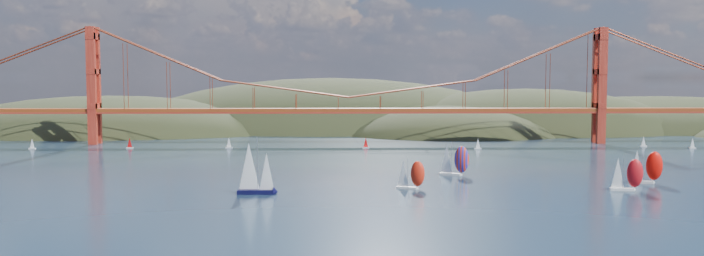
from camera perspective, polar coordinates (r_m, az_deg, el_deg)
name	(u,v)px	position (r m, az deg, el deg)	size (l,w,h in m)	color
ground	(363,224)	(148.73, 0.96, -7.94)	(1200.00, 1200.00, 0.00)	black
headlands	(418,148)	(428.83, 5.52, -1.67)	(725.00, 225.00, 96.00)	black
bridge	(345,76)	(325.31, -0.58, 4.37)	(552.00, 12.00, 55.00)	#8B3712
sloop_navy	(254,169)	(186.47, -8.14, -3.39)	(9.92, 5.64, 15.39)	black
racer_0	(410,174)	(193.47, 4.85, -3.82)	(8.21, 5.14, 9.18)	silver
racer_1	(626,174)	(204.57, 21.81, -3.55)	(8.97, 4.36, 10.10)	white
racer_2	(645,166)	(220.55, 23.18, -2.94)	(9.73, 5.09, 10.92)	silver
racer_rwb	(454,160)	(221.36, 8.45, -2.62)	(9.75, 6.66, 10.91)	white
distant_boat_1	(32,144)	(331.80, -25.05, -1.19)	(3.00, 2.00, 4.70)	silver
distant_boat_2	(130,143)	(319.39, -18.00, -1.19)	(3.00, 2.00, 4.70)	silver
distant_boat_3	(229,143)	(309.78, -10.19, -1.21)	(3.00, 2.00, 4.70)	silver
distant_boat_4	(644,141)	(337.91, 23.07, -1.04)	(3.00, 2.00, 4.70)	silver
distant_boat_5	(693,143)	(338.28, 26.45, -1.13)	(3.00, 2.00, 4.70)	silver
distant_boat_8	(478,144)	(305.32, 10.43, -1.29)	(3.00, 2.00, 4.70)	silver
distant_boat_9	(366,143)	(305.08, 1.15, -1.23)	(3.00, 2.00, 4.70)	silver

